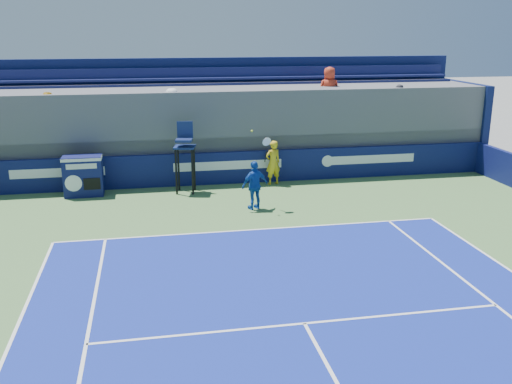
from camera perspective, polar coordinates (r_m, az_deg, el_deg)
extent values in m
imported|color=gold|center=(20.90, 1.71, 2.95)|extent=(0.68, 0.54, 1.63)
cube|color=white|center=(16.32, -0.25, -3.79)|extent=(10.97, 0.07, 0.00)
cube|color=white|center=(11.43, 4.88, -12.96)|extent=(8.23, 0.07, 0.00)
cube|color=#0C1348|center=(21.09, -2.83, 2.42)|extent=(20.40, 0.20, 1.20)
cube|color=white|center=(21.02, -19.22, 1.83)|extent=(3.20, 0.01, 0.32)
cube|color=white|center=(20.96, -2.79, 2.68)|extent=(4.00, 0.01, 0.32)
cube|color=white|center=(22.37, 11.32, 3.23)|extent=(3.60, 0.01, 0.32)
cylinder|color=white|center=(21.79, 7.16, 3.09)|extent=(0.44, 0.01, 0.44)
cube|color=#0F144B|center=(20.37, -16.88, 1.54)|extent=(1.30, 0.71, 1.40)
cube|color=silver|center=(20.23, -17.03, 3.27)|extent=(1.32, 0.73, 0.10)
cylinder|color=white|center=(20.09, -17.79, 0.83)|extent=(0.56, 0.02, 0.56)
cube|color=black|center=(20.04, -16.08, 0.78)|extent=(0.55, 0.02, 0.40)
cube|color=silver|center=(19.92, -17.07, 2.46)|extent=(1.00, 0.02, 0.18)
cylinder|color=black|center=(19.79, -7.98, 1.97)|extent=(0.08, 0.08, 1.60)
cylinder|color=black|center=(19.71, -6.37, 1.97)|extent=(0.08, 0.08, 1.60)
cylinder|color=black|center=(20.33, -7.75, 2.35)|extent=(0.08, 0.08, 1.60)
cylinder|color=black|center=(20.25, -6.19, 2.36)|extent=(0.08, 0.08, 1.60)
cube|color=#101F52|center=(19.84, -7.16, 4.50)|extent=(0.82, 0.82, 0.06)
cube|color=navy|center=(19.69, -7.22, 5.15)|extent=(0.63, 0.55, 0.08)
cube|color=#14214C|center=(19.99, -7.11, 6.19)|extent=(0.55, 0.17, 0.60)
imported|color=#1446A9|center=(17.98, -0.11, 0.68)|extent=(0.99, 0.67, 1.56)
cylinder|color=black|center=(17.87, 0.97, 3.58)|extent=(0.07, 0.16, 0.39)
torus|color=silver|center=(17.71, 1.08, 5.05)|extent=(0.31, 0.19, 0.29)
cylinder|color=white|center=(17.71, 1.08, 5.05)|extent=(0.26, 0.14, 0.24)
sphere|color=#CADD31|center=(17.45, -0.42, 6.12)|extent=(0.07, 0.07, 0.07)
cube|color=#55555A|center=(22.72, -3.54, 6.20)|extent=(20.40, 3.60, 3.38)
cube|color=#55555A|center=(21.44, -3.07, 5.04)|extent=(20.40, 0.90, 0.55)
cube|color=#141A4C|center=(21.26, -3.05, 6.24)|extent=(20.00, 0.45, 0.08)
cube|color=#141A4C|center=(21.47, -3.15, 6.88)|extent=(20.00, 0.06, 0.45)
cube|color=#55555A|center=(22.22, -3.40, 6.86)|extent=(20.40, 0.90, 0.55)
cube|color=#141A4C|center=(22.05, -3.39, 8.04)|extent=(20.00, 0.45, 0.08)
cube|color=#141A4C|center=(22.27, -3.48, 8.63)|extent=(20.00, 0.06, 0.45)
cube|color=#55555A|center=(23.03, -3.72, 8.56)|extent=(20.40, 0.90, 0.55)
cube|color=#141A4C|center=(22.87, -3.71, 9.71)|extent=(20.00, 0.45, 0.08)
cube|color=#141A4C|center=(23.10, -3.79, 10.27)|extent=(20.00, 0.06, 0.45)
cube|color=#55555A|center=(23.85, -4.01, 10.14)|extent=(20.40, 0.90, 0.55)
cube|color=#141A4C|center=(23.71, -4.01, 11.26)|extent=(20.00, 0.45, 0.08)
cube|color=#141A4C|center=(23.94, -4.09, 11.78)|extent=(20.00, 0.06, 0.45)
cube|color=#0C1647|center=(24.55, -4.14, 8.13)|extent=(20.80, 0.30, 4.40)
cube|color=#0C1647|center=(26.09, 19.80, 6.59)|extent=(0.30, 3.90, 3.40)
imported|color=gold|center=(21.30, -20.05, 7.12)|extent=(0.92, 0.77, 1.68)
imported|color=silver|center=(21.03, -8.35, 7.88)|extent=(1.22, 0.86, 1.73)
imported|color=teal|center=(21.51, 1.55, 7.93)|extent=(0.91, 0.42, 1.51)
imported|color=red|center=(22.94, 7.31, 10.07)|extent=(0.90, 0.59, 1.81)
imported|color=black|center=(23.08, 13.97, 8.28)|extent=(0.67, 0.48, 1.72)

